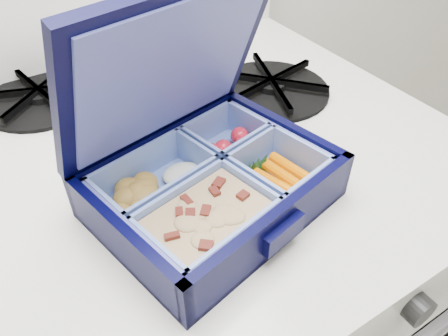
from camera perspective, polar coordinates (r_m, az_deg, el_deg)
stove at (r=0.96m, az=-2.81°, el=-19.48°), size 0.65×0.65×0.98m
bento_box at (r=0.47m, az=-1.47°, el=-2.32°), size 0.27×0.23×0.06m
burner_grate at (r=0.68m, az=6.15°, el=10.87°), size 0.21×0.21×0.03m
burner_grate_rear at (r=0.70m, az=-22.88°, el=8.74°), size 0.21×0.21×0.02m
fork at (r=0.63m, az=0.34°, el=7.61°), size 0.09×0.17×0.01m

